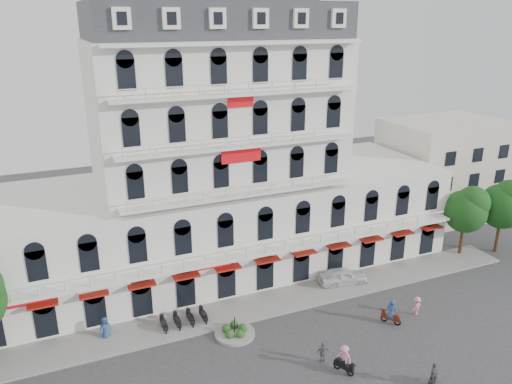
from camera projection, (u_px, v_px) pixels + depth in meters
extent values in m
plane|color=#38383A|center=(304.00, 372.00, 35.32)|extent=(120.00, 120.00, 0.00)
cube|color=gray|center=(255.00, 307.00, 43.11)|extent=(53.00, 4.00, 0.16)
cube|color=silver|center=(220.00, 222.00, 49.46)|extent=(45.00, 14.00, 9.00)
cube|color=silver|center=(217.00, 112.00, 45.82)|extent=(22.00, 12.00, 13.00)
cube|color=#2D3035|center=(214.00, 20.00, 43.17)|extent=(21.56, 11.76, 3.00)
cube|color=maroon|center=(248.00, 264.00, 43.28)|extent=(40.50, 1.00, 0.15)
cube|color=#BB0C12|center=(241.00, 154.00, 41.33)|extent=(3.50, 0.10, 1.40)
cube|color=beige|center=(443.00, 169.00, 61.80)|extent=(14.00, 10.00, 12.00)
cylinder|color=gray|center=(235.00, 333.00, 39.38)|extent=(3.20, 3.20, 0.24)
cylinder|color=black|center=(235.00, 325.00, 39.12)|extent=(0.08, 0.08, 1.40)
sphere|color=#244A18|center=(243.00, 328.00, 39.53)|extent=(0.70, 0.70, 0.70)
sphere|color=#244A18|center=(234.00, 325.00, 39.93)|extent=(0.70, 0.70, 0.70)
sphere|color=#244A18|center=(226.00, 329.00, 39.43)|extent=(0.70, 0.70, 0.70)
sphere|color=#244A18|center=(230.00, 334.00, 38.71)|extent=(0.70, 0.70, 0.70)
sphere|color=#244A18|center=(240.00, 334.00, 38.76)|extent=(0.70, 0.70, 0.70)
cylinder|color=#382314|center=(461.00, 239.00, 52.31)|extent=(0.36, 0.36, 3.43)
sphere|color=#133B13|center=(466.00, 212.00, 51.28)|extent=(4.37, 4.37, 4.37)
sphere|color=#133B13|center=(473.00, 203.00, 50.87)|extent=(3.43, 3.43, 3.43)
sphere|color=#133B13|center=(461.00, 206.00, 51.19)|extent=(3.12, 3.12, 3.12)
cylinder|color=#382314|center=(498.00, 236.00, 52.89)|extent=(0.36, 0.36, 3.65)
sphere|color=#133B13|center=(503.00, 207.00, 51.79)|extent=(4.65, 4.65, 4.65)
sphere|color=#133B13|center=(510.00, 197.00, 51.36)|extent=(3.65, 3.65, 3.65)
sphere|color=#133B13|center=(498.00, 200.00, 51.68)|extent=(3.32, 3.32, 3.32)
imported|color=silver|center=(343.00, 276.00, 46.70)|extent=(4.94, 2.68, 1.60)
cube|color=#622011|center=(391.00, 317.00, 40.75)|extent=(1.17, 1.42, 0.35)
torus|color=black|center=(384.00, 318.00, 41.10)|extent=(0.45, 0.55, 0.60)
torus|color=black|center=(397.00, 322.00, 40.57)|extent=(0.45, 0.55, 0.60)
imported|color=navy|center=(392.00, 309.00, 40.49)|extent=(0.95, 1.01, 1.73)
cube|color=black|center=(432.00, 381.00, 33.57)|extent=(1.41, 1.18, 0.35)
torus|color=black|center=(434.00, 380.00, 34.11)|extent=(0.55, 0.45, 0.60)
imported|color=#5D5C64|center=(434.00, 373.00, 33.34)|extent=(0.97, 0.86, 1.58)
cube|color=black|center=(344.00, 366.00, 35.09)|extent=(0.95, 1.51, 0.35)
torus|color=black|center=(350.00, 372.00, 34.83)|extent=(0.36, 0.59, 0.60)
torus|color=black|center=(337.00, 365.00, 35.52)|extent=(0.36, 0.59, 0.60)
imported|color=pink|center=(344.00, 356.00, 34.83)|extent=(1.06, 1.29, 1.74)
imported|color=navy|center=(105.00, 328.00, 38.67)|extent=(0.92, 0.60, 1.88)
imported|color=slate|center=(323.00, 352.00, 36.04)|extent=(1.04, 0.63, 1.66)
imported|color=pink|center=(417.00, 306.00, 41.81)|extent=(1.23, 0.94, 1.68)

